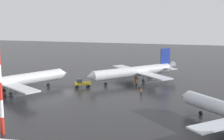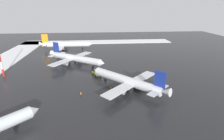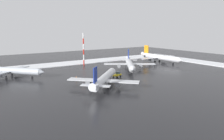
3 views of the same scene
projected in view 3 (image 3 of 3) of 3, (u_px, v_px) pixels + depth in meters
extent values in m
plane|color=#232326|center=(127.00, 77.00, 99.88)|extent=(240.00, 240.00, 0.00)
cube|color=white|center=(79.00, 62.00, 140.58)|extent=(152.00, 16.00, 0.28)
cube|color=white|center=(211.00, 63.00, 136.63)|extent=(14.00, 116.00, 0.28)
cylinder|color=silver|center=(105.00, 78.00, 82.58)|extent=(21.57, 21.04, 3.07)
cone|color=silver|center=(113.00, 71.00, 96.63)|extent=(3.58, 3.60, 2.91)
cone|color=silver|center=(93.00, 87.00, 68.26)|extent=(4.13, 4.11, 2.98)
cube|color=silver|center=(84.00, 80.00, 81.53)|extent=(11.01, 11.19, 0.32)
cylinder|color=gray|center=(89.00, 82.00, 81.77)|extent=(3.46, 3.43, 1.80)
cube|color=silver|center=(123.00, 82.00, 78.53)|extent=(11.01, 11.19, 0.32)
cylinder|color=gray|center=(118.00, 83.00, 79.50)|extent=(3.46, 3.43, 1.80)
cube|color=navy|center=(95.00, 75.00, 69.71)|extent=(2.82, 2.74, 5.05)
cube|color=silver|center=(88.00, 85.00, 71.10)|extent=(4.70, 4.74, 0.22)
cube|color=silver|center=(104.00, 86.00, 70.00)|extent=(4.70, 4.74, 0.22)
cylinder|color=black|center=(110.00, 76.00, 91.94)|extent=(0.22, 0.22, 0.63)
cylinder|color=black|center=(110.00, 79.00, 92.19)|extent=(0.93, 0.92, 0.99)
cylinder|color=black|center=(98.00, 83.00, 80.64)|extent=(0.22, 0.22, 0.63)
cylinder|color=black|center=(98.00, 87.00, 80.89)|extent=(0.93, 0.92, 0.99)
cylinder|color=black|center=(108.00, 84.00, 79.83)|extent=(0.22, 0.22, 0.63)
cylinder|color=black|center=(108.00, 87.00, 80.08)|extent=(0.93, 0.92, 0.99)
cylinder|color=silver|center=(130.00, 64.00, 114.00)|extent=(18.26, 24.80, 3.16)
cone|color=silver|center=(133.00, 70.00, 99.24)|extent=(3.73, 3.53, 3.00)
cone|color=silver|center=(128.00, 59.00, 128.84)|extent=(4.08, 4.25, 3.07)
cube|color=silver|center=(144.00, 64.00, 116.76)|extent=(12.27, 10.16, 0.33)
cylinder|color=gray|center=(140.00, 66.00, 116.49)|extent=(3.31, 3.65, 1.86)
cube|color=silver|center=(115.00, 64.00, 116.82)|extent=(12.27, 10.16, 0.33)
cylinder|color=gray|center=(119.00, 66.00, 116.53)|extent=(3.31, 3.65, 1.86)
cube|color=navy|center=(128.00, 54.00, 126.01)|extent=(2.36, 3.26, 5.20)
cube|color=silver|center=(133.00, 60.00, 126.50)|extent=(5.04, 4.50, 0.22)
cube|color=silver|center=(123.00, 60.00, 126.52)|extent=(5.04, 4.50, 0.22)
cylinder|color=black|center=(132.00, 70.00, 104.69)|extent=(0.22, 0.22, 0.65)
cylinder|color=black|center=(131.00, 73.00, 104.95)|extent=(0.84, 1.03, 1.02)
cylinder|color=black|center=(133.00, 66.00, 116.99)|extent=(0.22, 0.22, 0.65)
cylinder|color=black|center=(133.00, 68.00, 117.24)|extent=(0.84, 1.03, 1.02)
cylinder|color=black|center=(126.00, 66.00, 117.00)|extent=(0.22, 0.22, 0.65)
cylinder|color=black|center=(126.00, 68.00, 117.26)|extent=(0.84, 1.03, 1.02)
cylinder|color=silver|center=(14.00, 71.00, 97.71)|extent=(19.86, 21.46, 2.98)
cone|color=silver|center=(42.00, 72.00, 94.39)|extent=(3.51, 3.46, 2.83)
cube|color=silver|center=(19.00, 68.00, 105.22)|extent=(11.02, 10.50, 0.32)
cylinder|color=gray|center=(17.00, 71.00, 103.62)|extent=(3.30, 3.38, 1.75)
cylinder|color=gray|center=(1.00, 75.00, 93.26)|extent=(3.30, 3.38, 1.75)
cylinder|color=black|center=(32.00, 75.00, 95.80)|extent=(0.21, 0.21, 0.61)
cylinder|color=black|center=(32.00, 77.00, 96.04)|extent=(0.87, 0.92, 0.96)
cylinder|color=black|center=(12.00, 72.00, 100.41)|extent=(0.21, 0.21, 0.61)
cylinder|color=black|center=(12.00, 75.00, 100.65)|extent=(0.87, 0.92, 0.96)
cylinder|color=black|center=(6.00, 74.00, 96.74)|extent=(0.21, 0.21, 0.61)
cylinder|color=black|center=(6.00, 77.00, 96.97)|extent=(0.87, 0.92, 0.96)
cylinder|color=white|center=(161.00, 57.00, 139.84)|extent=(3.41, 29.02, 3.29)
cone|color=white|center=(181.00, 60.00, 127.12)|extent=(3.13, 2.33, 3.12)
cone|color=white|center=(144.00, 54.00, 152.61)|extent=(2.81, 3.46, 3.20)
cube|color=white|center=(166.00, 56.00, 146.63)|extent=(12.59, 4.31, 0.35)
cylinder|color=gray|center=(164.00, 58.00, 145.35)|extent=(1.95, 3.30, 1.93)
cube|color=white|center=(148.00, 58.00, 137.87)|extent=(12.59, 4.31, 0.35)
cylinder|color=gray|center=(151.00, 60.00, 138.73)|extent=(1.95, 3.30, 1.93)
cube|color=orange|center=(146.00, 49.00, 150.05)|extent=(0.36, 3.87, 5.41)
cube|color=white|center=(149.00, 54.00, 152.21)|extent=(4.65, 2.53, 0.23)
cube|color=white|center=(143.00, 55.00, 149.00)|extent=(4.65, 2.53, 0.23)
cylinder|color=black|center=(173.00, 62.00, 131.87)|extent=(0.23, 0.23, 0.68)
cylinder|color=black|center=(173.00, 64.00, 132.13)|extent=(0.34, 1.06, 1.06)
cylinder|color=black|center=(160.00, 59.00, 143.64)|extent=(0.23, 0.23, 0.68)
cylinder|color=black|center=(160.00, 61.00, 143.91)|extent=(0.34, 1.06, 1.06)
cylinder|color=black|center=(155.00, 59.00, 141.29)|extent=(0.23, 0.23, 0.68)
cylinder|color=black|center=(155.00, 62.00, 141.56)|extent=(0.34, 1.06, 1.06)
cube|color=gold|center=(117.00, 75.00, 98.08)|extent=(5.10, 4.03, 0.50)
cube|color=#3F5160|center=(118.00, 73.00, 98.71)|extent=(1.92, 1.97, 1.10)
cylinder|color=black|center=(117.00, 75.00, 100.06)|extent=(0.95, 0.69, 0.90)
cylinder|color=black|center=(121.00, 76.00, 99.11)|extent=(0.95, 0.69, 0.90)
cylinder|color=black|center=(113.00, 77.00, 97.31)|extent=(0.95, 0.69, 0.90)
cylinder|color=black|center=(117.00, 77.00, 96.35)|extent=(0.95, 0.69, 0.90)
cylinder|color=black|center=(77.00, 79.00, 92.79)|extent=(0.16, 0.16, 0.85)
cylinder|color=black|center=(76.00, 79.00, 92.65)|extent=(0.16, 0.16, 0.85)
cylinder|color=orange|center=(76.00, 78.00, 92.58)|extent=(0.36, 0.36, 0.62)
sphere|color=tan|center=(76.00, 77.00, 92.50)|extent=(0.24, 0.24, 0.24)
cylinder|color=black|center=(93.00, 83.00, 86.13)|extent=(0.16, 0.16, 0.85)
cylinder|color=black|center=(93.00, 83.00, 86.33)|extent=(0.16, 0.16, 0.85)
cylinder|color=orange|center=(93.00, 81.00, 86.09)|extent=(0.36, 0.36, 0.62)
sphere|color=tan|center=(93.00, 80.00, 86.01)|extent=(0.24, 0.24, 0.24)
cylinder|color=black|center=(100.00, 85.00, 83.35)|extent=(0.16, 0.16, 0.85)
cylinder|color=black|center=(100.00, 85.00, 83.52)|extent=(0.16, 0.16, 0.85)
cylinder|color=orange|center=(100.00, 83.00, 83.30)|extent=(0.36, 0.36, 0.62)
sphere|color=tan|center=(100.00, 82.00, 83.22)|extent=(0.24, 0.24, 0.24)
cylinder|color=red|center=(84.00, 62.00, 130.65)|extent=(0.70, 0.70, 3.18)
cylinder|color=white|center=(84.00, 57.00, 130.05)|extent=(0.70, 0.70, 3.18)
cylinder|color=red|center=(84.00, 52.00, 129.45)|extent=(0.70, 0.70, 3.18)
cylinder|color=white|center=(83.00, 47.00, 128.86)|extent=(0.70, 0.70, 3.18)
cylinder|color=red|center=(83.00, 41.00, 128.26)|extent=(0.70, 0.70, 3.18)
cylinder|color=white|center=(83.00, 36.00, 127.66)|extent=(0.70, 0.70, 3.18)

